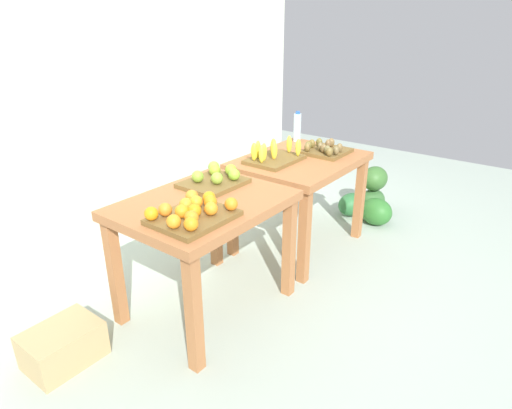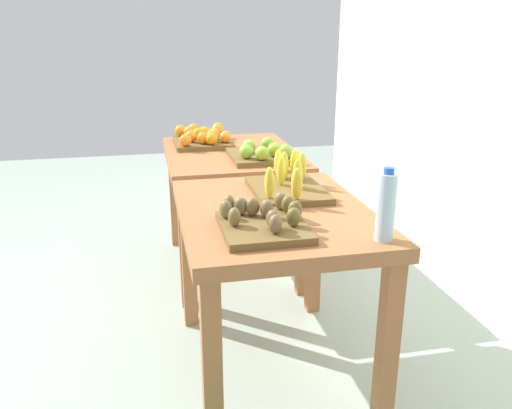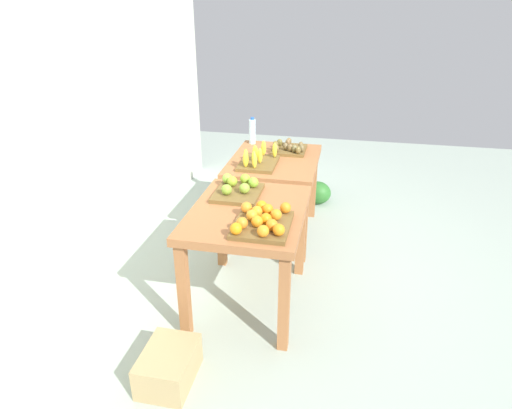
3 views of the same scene
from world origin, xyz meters
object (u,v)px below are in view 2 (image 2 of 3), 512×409
at_px(kiwi_bin, 263,220).
at_px(cardboard_produce_box, 251,206).
at_px(orange_bin, 203,137).
at_px(display_table_right, 274,234).
at_px(water_bottle, 386,207).
at_px(display_table_left, 232,169).
at_px(apple_bin, 262,153).
at_px(banana_crate, 288,183).

height_order(kiwi_bin, cardboard_produce_box, kiwi_bin).
height_order(orange_bin, cardboard_produce_box, orange_bin).
relative_size(display_table_right, kiwi_bin, 2.83).
height_order(display_table_right, orange_bin, orange_bin).
relative_size(orange_bin, water_bottle, 1.72).
height_order(display_table_left, water_bottle, water_bottle).
bearing_deg(orange_bin, apple_bin, 29.70).
xyz_separation_m(display_table_right, water_bottle, (0.42, 0.30, 0.25)).
xyz_separation_m(orange_bin, kiwi_bin, (1.59, 0.05, -0.01)).
height_order(display_table_right, banana_crate, banana_crate).
bearing_deg(kiwi_bin, banana_crate, 153.78).
height_order(apple_bin, cardboard_produce_box, apple_bin).
xyz_separation_m(display_table_left, cardboard_produce_box, (-0.88, 0.30, -0.56)).
relative_size(apple_bin, cardboard_produce_box, 1.01).
bearing_deg(water_bottle, kiwi_bin, -116.10).
bearing_deg(display_table_left, display_table_right, 0.00).
bearing_deg(banana_crate, display_table_right, -28.60).
xyz_separation_m(orange_bin, apple_bin, (0.50, 0.28, -0.01)).
bearing_deg(cardboard_produce_box, apple_bin, -8.21).
bearing_deg(kiwi_bin, water_bottle, 63.90).
xyz_separation_m(banana_crate, kiwi_bin, (0.44, -0.21, -0.01)).
distance_m(display_table_left, orange_bin, 0.33).
relative_size(display_table_left, display_table_right, 1.00).
distance_m(water_bottle, cardboard_produce_box, 2.55).
relative_size(orange_bin, apple_bin, 1.16).
xyz_separation_m(orange_bin, water_bottle, (1.78, 0.45, 0.08)).
height_order(apple_bin, kiwi_bin, apple_bin).
distance_m(display_table_left, apple_bin, 0.33).
bearing_deg(apple_bin, banana_crate, -1.84).
xyz_separation_m(orange_bin, banana_crate, (1.15, 0.26, 0.00)).
bearing_deg(display_table_left, cardboard_produce_box, 161.18).
distance_m(orange_bin, water_bottle, 1.84).
xyz_separation_m(display_table_left, display_table_right, (1.12, 0.00, 0.00)).
height_order(display_table_right, kiwi_bin, kiwi_bin).
bearing_deg(apple_bin, orange_bin, -150.30).
xyz_separation_m(banana_crate, cardboard_produce_box, (-1.79, 0.19, -0.72)).
height_order(display_table_left, apple_bin, apple_bin).
distance_m(display_table_right, banana_crate, 0.29).
bearing_deg(display_table_right, kiwi_bin, -23.90).
bearing_deg(display_table_right, banana_crate, 151.40).
relative_size(display_table_left, kiwi_bin, 2.83).
relative_size(display_table_right, banana_crate, 2.36).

